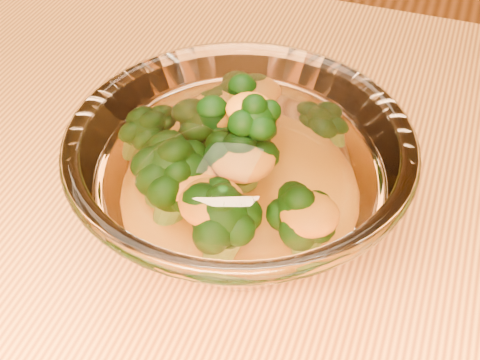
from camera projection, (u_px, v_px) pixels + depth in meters
name	position (u px, v px, depth m)	size (l,w,h in m)	color
table	(150.00, 328.00, 0.54)	(1.20, 0.80, 0.75)	gold
glass_bowl	(240.00, 185.00, 0.45)	(0.22, 0.22, 0.10)	white
cheese_sauce	(240.00, 207.00, 0.46)	(0.11, 0.11, 0.03)	#FFA215
broccoli_heap	(226.00, 161.00, 0.44)	(0.15, 0.16, 0.08)	black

